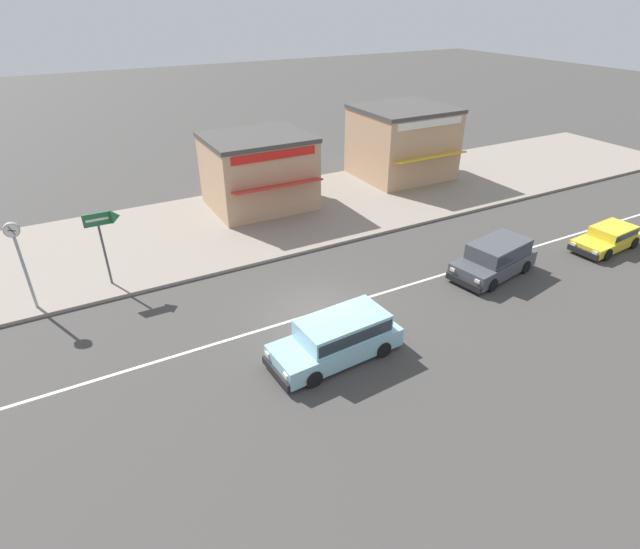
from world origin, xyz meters
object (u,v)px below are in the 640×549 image
minivan_dark_grey_0 (496,257)px  minivan_pale_blue_1 (339,336)px  street_clock (18,248)px  shopfront_corner_warung (402,142)px  shopfront_mid_block (259,171)px  arrow_signboard (111,222)px  hatchback_yellow_2 (609,237)px

minivan_dark_grey_0 → minivan_pale_blue_1: (-9.37, -1.78, 0.00)m
street_clock → minivan_pale_blue_1: bearing=-42.0°
street_clock → shopfront_corner_warung: 24.14m
minivan_dark_grey_0 → minivan_pale_blue_1: bearing=-169.2°
street_clock → shopfront_mid_block: (12.40, 6.07, -0.60)m
street_clock → shopfront_mid_block: bearing=26.1°
arrow_signboard → shopfront_mid_block: shopfront_mid_block is taller
minivan_pale_blue_1 → arrow_signboard: 10.93m
hatchback_yellow_2 → street_clock: street_clock is taller
minivan_dark_grey_0 → arrow_signboard: bearing=154.8°
minivan_pale_blue_1 → shopfront_corner_warung: shopfront_corner_warung is taller
minivan_dark_grey_0 → shopfront_mid_block: shopfront_mid_block is taller
minivan_dark_grey_0 → shopfront_corner_warung: (4.46, 13.30, 1.63)m
hatchback_yellow_2 → street_clock: size_ratio=1.09×
street_clock → shopfront_mid_block: size_ratio=0.64×
minivan_dark_grey_0 → minivan_pale_blue_1: size_ratio=0.93×
minivan_pale_blue_1 → arrow_signboard: arrow_signboard is taller
hatchback_yellow_2 → shopfront_corner_warung: size_ratio=0.66×
arrow_signboard → shopfront_corner_warung: shopfront_corner_warung is taller
minivan_dark_grey_0 → shopfront_corner_warung: bearing=71.4°
arrow_signboard → shopfront_mid_block: bearing=31.9°
minivan_dark_grey_0 → street_clock: street_clock is taller
shopfront_mid_block → arrow_signboard: bearing=-148.1°
street_clock → arrow_signboard: (3.49, 0.53, 0.13)m
hatchback_yellow_2 → minivan_dark_grey_0: bearing=173.5°
minivan_pale_blue_1 → shopfront_corner_warung: (13.83, 15.08, 1.63)m
minivan_pale_blue_1 → shopfront_mid_block: bearing=78.2°
shopfront_mid_block → minivan_dark_grey_0: bearing=-63.5°
shopfront_corner_warung → shopfront_mid_block: 10.82m
street_clock → arrow_signboard: bearing=8.7°
minivan_pale_blue_1 → hatchback_yellow_2: bearing=3.4°
hatchback_yellow_2 → arrow_signboard: arrow_signboard is taller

